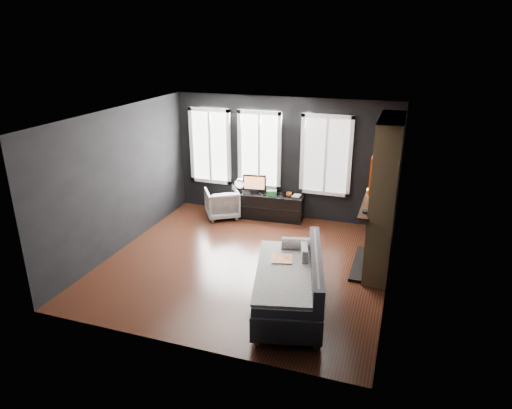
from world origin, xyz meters
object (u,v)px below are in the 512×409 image
(mug, at_px, (289,194))
(sofa, at_px, (288,280))
(monitor, at_px, (255,183))
(mantel_vase, at_px, (372,189))
(armchair, at_px, (222,202))
(media_console, at_px, (267,206))
(book, at_px, (293,191))

(mug, bearing_deg, sofa, -75.29)
(monitor, relative_size, mantel_vase, 3.07)
(sofa, height_order, mantel_vase, mantel_vase)
(mug, bearing_deg, armchair, -169.67)
(sofa, distance_m, mug, 3.48)
(sofa, xyz_separation_m, mantel_vase, (0.95, 2.19, 0.85))
(media_console, height_order, mug, mug)
(monitor, bearing_deg, mug, -8.14)
(sofa, height_order, media_console, sofa)
(media_console, distance_m, monitor, 0.60)
(book, xyz_separation_m, mantel_vase, (1.76, -1.26, 0.63))
(media_console, bearing_deg, armchair, -166.98)
(monitor, xyz_separation_m, mug, (0.80, -0.01, -0.17))
(sofa, height_order, book, sofa)
(armchair, relative_size, mug, 5.71)
(monitor, relative_size, book, 2.35)
(mantel_vase, bearing_deg, mug, 147.39)
(armchair, height_order, monitor, monitor)
(book, relative_size, mantel_vase, 1.30)
(mug, bearing_deg, monitor, 179.54)
(monitor, bearing_deg, book, -2.39)
(sofa, relative_size, mantel_vase, 12.32)
(sofa, distance_m, book, 3.55)
(mug, relative_size, mantel_vase, 0.73)
(armchair, height_order, media_console, armchair)
(monitor, distance_m, mug, 0.82)
(armchair, relative_size, mantel_vase, 4.18)
(media_console, height_order, monitor, monitor)
(armchair, height_order, book, book)
(mug, height_order, book, book)
(armchair, height_order, mantel_vase, mantel_vase)
(sofa, xyz_separation_m, monitor, (-1.69, 3.37, 0.35))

